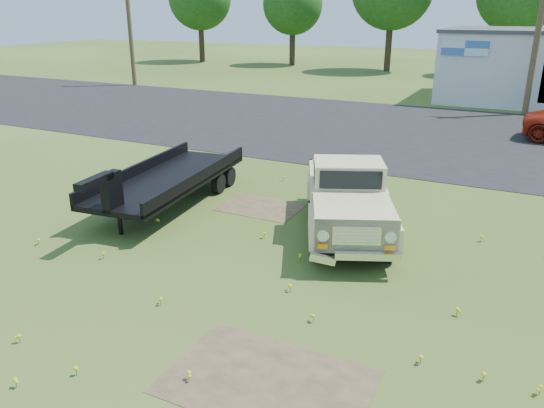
{
  "coord_description": "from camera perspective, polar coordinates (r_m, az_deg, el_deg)",
  "views": [
    {
      "loc": [
        4.43,
        -8.74,
        5.18
      ],
      "look_at": [
        -0.4,
        1.0,
        1.18
      ],
      "focal_mm": 35.0,
      "sensor_mm": 36.0,
      "label": 1
    }
  ],
  "objects": [
    {
      "name": "ground",
      "position": [
        11.08,
        -0.43,
        -7.66
      ],
      "size": [
        140.0,
        140.0,
        0.0
      ],
      "primitive_type": "plane",
      "color": "#334917",
      "rests_on": "ground"
    },
    {
      "name": "asphalt_lot",
      "position": [
        24.7,
        15.58,
        7.34
      ],
      "size": [
        90.0,
        14.0,
        0.02
      ],
      "primitive_type": "cube",
      "color": "black",
      "rests_on": "ground"
    },
    {
      "name": "dirt_patch_a",
      "position": [
        8.27,
        -0.52,
        -18.58
      ],
      "size": [
        3.0,
        2.0,
        0.01
      ],
      "primitive_type": "cube",
      "color": "#453825",
      "rests_on": "ground"
    },
    {
      "name": "dirt_patch_b",
      "position": [
        14.77,
        -1.24,
        -0.35
      ],
      "size": [
        2.2,
        1.6,
        0.01
      ],
      "primitive_type": "cube",
      "color": "#453825",
      "rests_on": "ground"
    },
    {
      "name": "utility_pole_west",
      "position": [
        40.55,
        -15.13,
        18.71
      ],
      "size": [
        1.6,
        0.3,
        9.0
      ],
      "color": "#44321F",
      "rests_on": "ground"
    },
    {
      "name": "utility_pole_mid",
      "position": [
        30.75,
        26.84,
        17.07
      ],
      "size": [
        1.6,
        0.3,
        9.0
      ],
      "color": "#44321F",
      "rests_on": "ground"
    },
    {
      "name": "treeline_b",
      "position": [
        54.57,
        2.25,
        20.67
      ],
      "size": [
        5.76,
        5.76,
        8.57
      ],
      "color": "#362718",
      "rests_on": "ground"
    },
    {
      "name": "vintage_pickup_truck",
      "position": [
        12.95,
        8.09,
        0.74
      ],
      "size": [
        3.79,
        5.39,
        1.83
      ],
      "primitive_type": null,
      "rotation": [
        0.0,
        0.0,
        0.41
      ],
      "color": "beige",
      "rests_on": "ground"
    },
    {
      "name": "flatbed_trailer",
      "position": [
        15.07,
        -11.07,
        3.08
      ],
      "size": [
        2.69,
        6.35,
        1.68
      ],
      "primitive_type": null,
      "rotation": [
        0.0,
        0.0,
        0.1
      ],
      "color": "black",
      "rests_on": "ground"
    }
  ]
}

